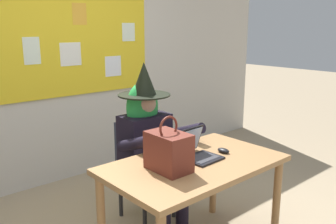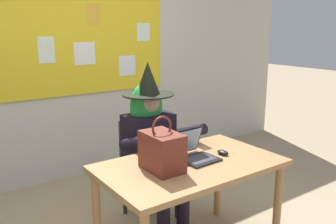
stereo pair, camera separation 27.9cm
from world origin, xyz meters
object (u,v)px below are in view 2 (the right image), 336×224
chair_at_desk (145,163)px  handbag (162,151)px  laptop (195,152)px  person_costumed (152,136)px  computer_mouse (223,152)px  desk_main (190,175)px

chair_at_desk → handbag: (-0.31, -0.74, 0.39)m
laptop → person_costumed: bearing=86.7°
chair_at_desk → computer_mouse: (0.23, -0.76, 0.27)m
desk_main → computer_mouse: 0.33m
desk_main → handbag: (-0.24, 0.00, 0.23)m
desk_main → computer_mouse: computer_mouse is taller
laptop → handbag: bearing=-175.3°
computer_mouse → laptop: bearing=164.6°
person_costumed → desk_main: bearing=-6.9°
person_costumed → computer_mouse: (0.23, -0.64, -0.01)m
desk_main → computer_mouse: (0.31, -0.01, 0.11)m
computer_mouse → person_costumed: bearing=108.8°
desk_main → chair_at_desk: 0.77m
chair_at_desk → computer_mouse: bearing=14.5°
desk_main → person_costumed: size_ratio=0.93×
desk_main → laptop: (0.08, 0.05, 0.14)m
handbag → laptop: bearing=7.9°
laptop → handbag: handbag is taller
person_costumed → handbag: person_costumed is taller
desk_main → person_costumed: bearing=82.8°
handbag → chair_at_desk: bearing=67.1°
desk_main → laptop: 0.17m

